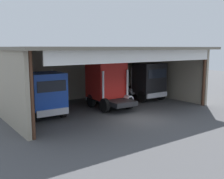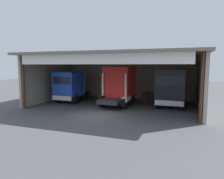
# 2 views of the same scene
# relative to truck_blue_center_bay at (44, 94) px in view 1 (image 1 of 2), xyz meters

# --- Properties ---
(ground_plane) EXTENTS (80.00, 80.00, 0.00)m
(ground_plane) POSITION_rel_truck_blue_center_bay_xyz_m (5.12, -4.30, -1.71)
(ground_plane) COLOR #4C4C4F
(ground_plane) RESTS_ON ground
(workshop_shed) EXTENTS (15.91, 10.17, 4.97)m
(workshop_shed) POSITION_rel_truck_blue_center_bay_xyz_m (5.12, 1.05, 1.82)
(workshop_shed) COLOR #9E937F
(workshop_shed) RESTS_ON ground
(truck_blue_center_bay) EXTENTS (2.54, 4.68, 3.29)m
(truck_blue_center_bay) POSITION_rel_truck_blue_center_bay_xyz_m (0.00, 0.00, 0.00)
(truck_blue_center_bay) COLOR #1E47B7
(truck_blue_center_bay) RESTS_ON ground
(truck_red_center_right_bay) EXTENTS (2.75, 4.64, 3.73)m
(truck_red_center_right_bay) POSITION_rel_truck_blue_center_bay_xyz_m (5.44, 0.00, 0.28)
(truck_red_center_right_bay) COLOR red
(truck_red_center_right_bay) RESTS_ON ground
(truck_black_right_bay) EXTENTS (2.72, 4.76, 3.50)m
(truck_black_right_bay) POSITION_rel_truck_blue_center_bay_xyz_m (10.24, 0.44, 0.10)
(truck_black_right_bay) COLOR black
(truck_black_right_bay) RESTS_ON ground
(oil_drum) EXTENTS (0.58, 0.58, 0.89)m
(oil_drum) POSITION_rel_truck_blue_center_bay_xyz_m (7.36, 3.39, -1.26)
(oil_drum) COLOR #B21E19
(oil_drum) RESTS_ON ground
(tool_cart) EXTENTS (0.90, 0.60, 1.00)m
(tool_cart) POSITION_rel_truck_blue_center_bay_xyz_m (7.97, 3.43, -1.21)
(tool_cart) COLOR black
(tool_cart) RESTS_ON ground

